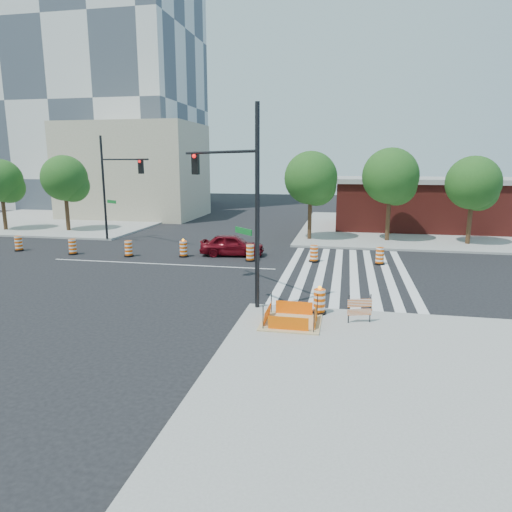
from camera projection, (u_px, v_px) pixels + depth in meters
The scene contains 26 objects.
ground at pixel (160, 264), 27.38m from camera, with size 120.00×120.00×0.00m, color black.
sidewalk_ne at pixel (426, 229), 41.21m from camera, with size 22.00×22.00×0.15m, color gray.
sidewalk_nw at pixel (68, 219), 48.08m from camera, with size 22.00×22.00×0.15m, color gray.
crosswalk_east at pixel (346, 272), 25.28m from camera, with size 6.75×13.50×0.01m.
lane_centerline at pixel (160, 264), 27.38m from camera, with size 14.00×0.12×0.01m, color silver.
excavation_pit at pixel (291, 321), 16.97m from camera, with size 2.20×2.20×0.90m.
tower_nw at pixel (84, 34), 60.02m from camera, with size 28.00×18.00×45.00m, color silver.
brick_storefront at pixel (428, 204), 40.75m from camera, with size 16.50×8.50×4.60m.
beige_midrise at pixel (135, 171), 49.77m from camera, with size 14.00×10.00×10.00m, color tan.
red_coupe at pixel (232, 245), 29.70m from camera, with size 1.67×4.15×1.41m, color #5E0810.
signal_pole_se at pixel (234, 187), 19.22m from camera, with size 4.52×4.36×8.12m.
signal_pole_nw at pixel (115, 179), 33.51m from camera, with size 5.16×3.06×7.78m.
pit_drum at pixel (319, 302), 17.93m from camera, with size 0.58×0.58×1.14m.
barricade at pixel (360, 307), 16.90m from camera, with size 0.89×0.30×1.08m.
tree_north_a at pixel (2, 183), 39.44m from camera, with size 3.70×3.68×6.25m.
tree_north_b at pixel (65, 181), 38.98m from camera, with size 3.88×3.87×6.57m.
tree_north_c at pixel (311, 181), 34.56m from camera, with size 4.02×4.02×6.83m.
tree_north_d at pixel (391, 179), 33.89m from camera, with size 4.15×4.15×7.06m.
tree_north_e at pixel (473, 186), 32.48m from camera, with size 3.79×3.79×6.45m.
median_drum_0 at pixel (19, 244), 31.29m from camera, with size 0.60×0.60×1.02m.
median_drum_1 at pixel (73, 247), 30.09m from camera, with size 0.60×0.60×1.02m.
median_drum_2 at pixel (129, 249), 29.44m from camera, with size 0.60×0.60×1.02m.
median_drum_3 at pixel (183, 249), 29.35m from camera, with size 0.60×0.60×1.18m.
median_drum_4 at pixel (250, 253), 28.09m from camera, with size 0.60×0.60×1.02m.
median_drum_5 at pixel (314, 254), 27.84m from camera, with size 0.60×0.60×1.02m.
median_drum_6 at pixel (380, 257), 27.16m from camera, with size 0.60×0.60×1.02m.
Camera 1 is at (10.86, -25.07, 6.05)m, focal length 32.00 mm.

